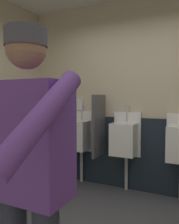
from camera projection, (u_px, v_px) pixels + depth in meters
name	position (u px, v px, depth m)	size (l,w,h in m)	color
wall_back	(149.00, 95.00, 3.25)	(4.47, 0.12, 2.79)	beige
wainscot_band_back	(147.00, 155.00, 3.24)	(3.87, 0.03, 1.07)	#19232D
urinal_left	(79.00, 135.00, 3.56)	(0.40, 0.34, 1.24)	white
urinal_middle	(125.00, 139.00, 3.22)	(0.40, 0.34, 1.24)	white
privacy_divider_panel	(99.00, 126.00, 3.32)	(0.04, 0.40, 0.90)	#4C4C51
person	(27.00, 165.00, 1.19)	(0.67, 0.60, 1.71)	#2D3342
soap_dispenser	(80.00, 105.00, 3.65)	(0.10, 0.07, 0.18)	silver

